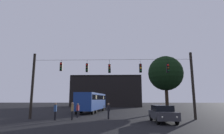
# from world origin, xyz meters

# --- Properties ---
(ground_plane) EXTENTS (168.00, 168.00, 0.00)m
(ground_plane) POSITION_xyz_m (0.00, 24.50, 0.00)
(ground_plane) COLOR black
(ground_plane) RESTS_ON ground
(overhead_signal_span) EXTENTS (17.71, 0.44, 7.14)m
(overhead_signal_span) POSITION_xyz_m (0.05, 14.13, 4.19)
(overhead_signal_span) COLOR black
(overhead_signal_span) RESTS_ON ground
(city_bus) EXTENTS (3.57, 11.19, 3.00)m
(city_bus) POSITION_xyz_m (-3.48, 24.05, 1.87)
(city_bus) COLOR navy
(city_bus) RESTS_ON ground
(car_near_right) EXTENTS (1.86, 4.36, 1.52)m
(car_near_right) POSITION_xyz_m (4.76, 11.65, 0.80)
(car_near_right) COLOR #2D2D33
(car_near_right) RESTS_ON ground
(pedestrian_crossing_left) EXTENTS (0.27, 0.38, 1.54)m
(pedestrian_crossing_left) POSITION_xyz_m (5.63, 15.77, 0.86)
(pedestrian_crossing_left) COLOR black
(pedestrian_crossing_left) RESTS_ON ground
(pedestrian_crossing_center) EXTENTS (0.34, 0.42, 1.75)m
(pedestrian_crossing_center) POSITION_xyz_m (-3.98, 13.32, 1.00)
(pedestrian_crossing_center) COLOR black
(pedestrian_crossing_center) RESTS_ON ground
(pedestrian_crossing_right) EXTENTS (0.34, 0.42, 1.67)m
(pedestrian_crossing_right) POSITION_xyz_m (-0.32, 14.15, 0.94)
(pedestrian_crossing_right) COLOR black
(pedestrian_crossing_right) RESTS_ON ground
(pedestrian_near_bus) EXTENTS (0.30, 0.40, 1.70)m
(pedestrian_near_bus) POSITION_xyz_m (-5.64, 13.01, 0.97)
(pedestrian_near_bus) COLOR black
(pedestrian_near_bus) RESTS_ON ground
(pedestrian_trailing) EXTENTS (0.28, 0.39, 1.59)m
(pedestrian_trailing) POSITION_xyz_m (-3.93, 15.62, 0.89)
(pedestrian_trailing) COLOR black
(pedestrian_trailing) RESTS_ON ground
(corner_building) EXTENTS (19.07, 12.37, 8.49)m
(corner_building) POSITION_xyz_m (-2.64, 48.53, 4.24)
(corner_building) COLOR black
(corner_building) RESTS_ON ground
(tree_left_silhouette) EXTENTS (5.76, 5.76, 9.24)m
(tree_left_silhouette) POSITION_xyz_m (8.68, 24.83, 6.33)
(tree_left_silhouette) COLOR #2D2116
(tree_left_silhouette) RESTS_ON ground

